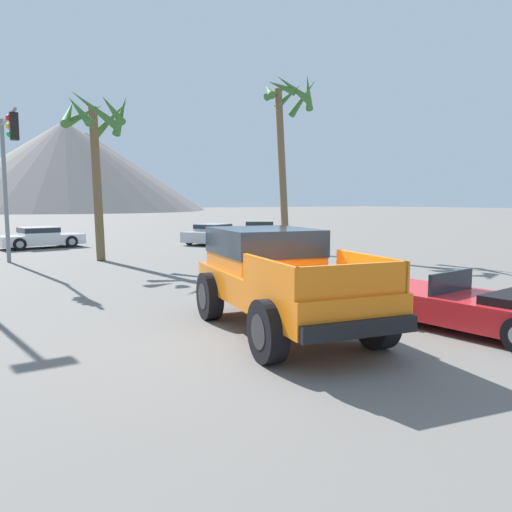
{
  "coord_description": "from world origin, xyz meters",
  "views": [
    {
      "loc": [
        -5.29,
        -7.21,
        2.5
      ],
      "look_at": [
        0.13,
        1.4,
        1.37
      ],
      "focal_mm": 35.0,
      "sensor_mm": 36.0,
      "label": 1
    }
  ],
  "objects_px": {
    "parked_car_silver": "(214,233)",
    "parked_car_tan": "(259,229)",
    "orange_pickup_truck": "(276,272)",
    "red_convertible_car": "(473,308)",
    "palm_tree_short": "(287,123)",
    "parked_car_white": "(40,237)",
    "palm_tree_tall": "(97,136)",
    "traffic_light_crosswalk": "(8,159)"
  },
  "relations": [
    {
      "from": "palm_tree_short",
      "to": "palm_tree_tall",
      "type": "bearing_deg",
      "value": 173.99
    },
    {
      "from": "red_convertible_car",
      "to": "palm_tree_short",
      "type": "height_order",
      "value": "palm_tree_short"
    },
    {
      "from": "parked_car_silver",
      "to": "palm_tree_tall",
      "type": "height_order",
      "value": "palm_tree_tall"
    },
    {
      "from": "traffic_light_crosswalk",
      "to": "palm_tree_short",
      "type": "height_order",
      "value": "palm_tree_short"
    },
    {
      "from": "palm_tree_tall",
      "to": "palm_tree_short",
      "type": "xyz_separation_m",
      "value": [
        8.94,
        -0.94,
        1.12
      ]
    },
    {
      "from": "red_convertible_car",
      "to": "parked_car_silver",
      "type": "relative_size",
      "value": 0.95
    },
    {
      "from": "orange_pickup_truck",
      "to": "parked_car_silver",
      "type": "xyz_separation_m",
      "value": [
        8.0,
        18.08,
        -0.52
      ]
    },
    {
      "from": "red_convertible_car",
      "to": "parked_car_silver",
      "type": "xyz_separation_m",
      "value": [
        4.85,
        20.28,
        0.17
      ]
    },
    {
      "from": "parked_car_tan",
      "to": "parked_car_white",
      "type": "height_order",
      "value": "parked_car_white"
    },
    {
      "from": "parked_car_silver",
      "to": "parked_car_white",
      "type": "bearing_deg",
      "value": -135.23
    },
    {
      "from": "traffic_light_crosswalk",
      "to": "red_convertible_car",
      "type": "bearing_deg",
      "value": 23.04
    },
    {
      "from": "orange_pickup_truck",
      "to": "parked_car_white",
      "type": "xyz_separation_m",
      "value": [
        -1.11,
        20.5,
        -0.54
      ]
    },
    {
      "from": "red_convertible_car",
      "to": "palm_tree_short",
      "type": "bearing_deg",
      "value": 61.48
    },
    {
      "from": "orange_pickup_truck",
      "to": "parked_car_tan",
      "type": "bearing_deg",
      "value": 68.43
    },
    {
      "from": "traffic_light_crosswalk",
      "to": "palm_tree_short",
      "type": "bearing_deg",
      "value": 87.02
    },
    {
      "from": "parked_car_white",
      "to": "parked_car_silver",
      "type": "relative_size",
      "value": 0.95
    },
    {
      "from": "orange_pickup_truck",
      "to": "parked_car_silver",
      "type": "height_order",
      "value": "orange_pickup_truck"
    },
    {
      "from": "parked_car_tan",
      "to": "parked_car_silver",
      "type": "height_order",
      "value": "parked_car_silver"
    },
    {
      "from": "palm_tree_short",
      "to": "traffic_light_crosswalk",
      "type": "bearing_deg",
      "value": 177.02
    },
    {
      "from": "traffic_light_crosswalk",
      "to": "palm_tree_short",
      "type": "relative_size",
      "value": 0.68
    },
    {
      "from": "red_convertible_car",
      "to": "palm_tree_short",
      "type": "distance_m",
      "value": 16.66
    },
    {
      "from": "parked_car_white",
      "to": "palm_tree_tall",
      "type": "bearing_deg",
      "value": 1.96
    },
    {
      "from": "red_convertible_car",
      "to": "traffic_light_crosswalk",
      "type": "bearing_deg",
      "value": 106.69
    },
    {
      "from": "red_convertible_car",
      "to": "parked_car_tan",
      "type": "height_order",
      "value": "parked_car_tan"
    },
    {
      "from": "parked_car_white",
      "to": "red_convertible_car",
      "type": "bearing_deg",
      "value": 3.2
    },
    {
      "from": "palm_tree_tall",
      "to": "parked_car_white",
      "type": "bearing_deg",
      "value": 99.41
    },
    {
      "from": "parked_car_tan",
      "to": "parked_car_silver",
      "type": "relative_size",
      "value": 0.99
    },
    {
      "from": "red_convertible_car",
      "to": "parked_car_silver",
      "type": "height_order",
      "value": "parked_car_silver"
    },
    {
      "from": "red_convertible_car",
      "to": "parked_car_tan",
      "type": "xyz_separation_m",
      "value": [
        9.89,
        23.29,
        0.14
      ]
    },
    {
      "from": "parked_car_silver",
      "to": "palm_tree_tall",
      "type": "distance_m",
      "value": 10.34
    },
    {
      "from": "palm_tree_tall",
      "to": "traffic_light_crosswalk",
      "type": "bearing_deg",
      "value": -174.88
    },
    {
      "from": "palm_tree_tall",
      "to": "orange_pickup_truck",
      "type": "bearing_deg",
      "value": -90.42
    },
    {
      "from": "parked_car_silver",
      "to": "traffic_light_crosswalk",
      "type": "height_order",
      "value": "traffic_light_crosswalk"
    },
    {
      "from": "parked_car_tan",
      "to": "red_convertible_car",
      "type": "bearing_deg",
      "value": -169.38
    },
    {
      "from": "parked_car_tan",
      "to": "palm_tree_tall",
      "type": "height_order",
      "value": "palm_tree_tall"
    },
    {
      "from": "parked_car_tan",
      "to": "traffic_light_crosswalk",
      "type": "bearing_deg",
      "value": 150.32
    },
    {
      "from": "parked_car_tan",
      "to": "parked_car_white",
      "type": "distance_m",
      "value": 14.16
    },
    {
      "from": "parked_car_white",
      "to": "palm_tree_short",
      "type": "bearing_deg",
      "value": 43.47
    },
    {
      "from": "traffic_light_crosswalk",
      "to": "palm_tree_tall",
      "type": "bearing_deg",
      "value": 95.12
    },
    {
      "from": "parked_car_silver",
      "to": "parked_car_tan",
      "type": "bearing_deg",
      "value": 90.49
    },
    {
      "from": "orange_pickup_truck",
      "to": "palm_tree_tall",
      "type": "distance_m",
      "value": 13.79
    },
    {
      "from": "parked_car_tan",
      "to": "palm_tree_tall",
      "type": "relative_size",
      "value": 0.67
    }
  ]
}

